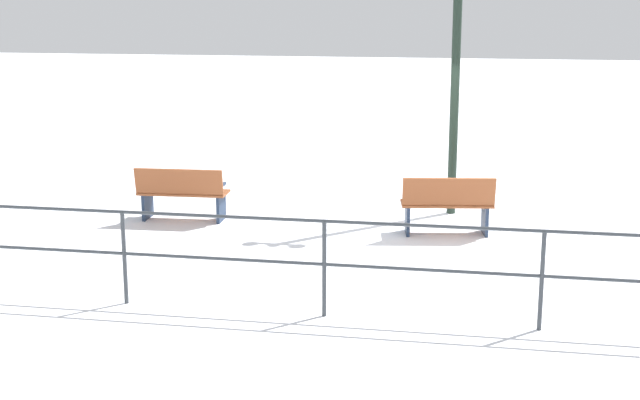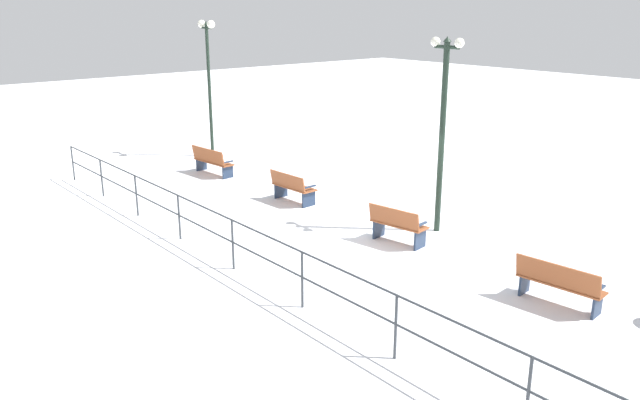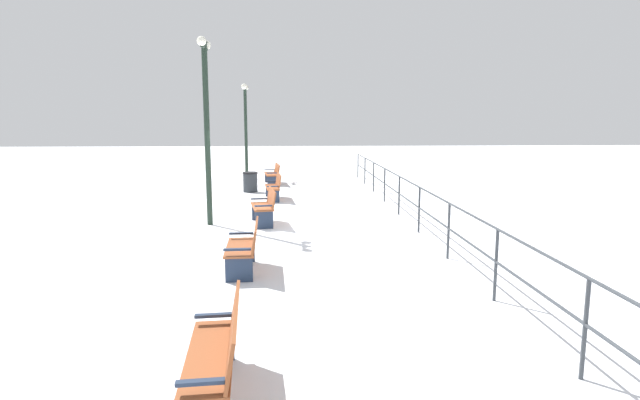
{
  "view_description": "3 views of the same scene",
  "coord_description": "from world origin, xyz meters",
  "px_view_note": "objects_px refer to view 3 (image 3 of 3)",
  "views": [
    {
      "loc": [
        -13.35,
        -0.51,
        3.56
      ],
      "look_at": [
        -2.18,
        1.56,
        0.96
      ],
      "focal_mm": 50.16,
      "sensor_mm": 36.0,
      "label": 1
    },
    {
      "loc": [
        -10.64,
        -9.76,
        5.45
      ],
      "look_at": [
        -1.77,
        0.81,
        1.23
      ],
      "focal_mm": 35.82,
      "sensor_mm": 36.0,
      "label": 2
    },
    {
      "loc": [
        -0.83,
        13.27,
        2.74
      ],
      "look_at": [
        -1.45,
        1.3,
        0.84
      ],
      "focal_mm": 28.58,
      "sensor_mm": 36.0,
      "label": 3
    }
  ],
  "objects_px": {
    "bench_third": "(265,206)",
    "trash_bin": "(250,182)",
    "lamppost_near": "(246,117)",
    "lamppost_middle": "(206,112)",
    "bench_second": "(274,186)",
    "bench_fifth": "(219,350)",
    "bench_nearest": "(273,174)",
    "bench_fourth": "(245,247)"
  },
  "relations": [
    {
      "from": "bench_fifth",
      "to": "lamppost_near",
      "type": "height_order",
      "value": "lamppost_near"
    },
    {
      "from": "bench_second",
      "to": "bench_fourth",
      "type": "xyz_separation_m",
      "value": [
        0.22,
        8.48,
        -0.01
      ]
    },
    {
      "from": "bench_second",
      "to": "bench_third",
      "type": "distance_m",
      "value": 4.23
    },
    {
      "from": "bench_third",
      "to": "lamppost_near",
      "type": "xyz_separation_m",
      "value": [
        1.45,
        -10.76,
        2.36
      ]
    },
    {
      "from": "bench_nearest",
      "to": "bench_third",
      "type": "xyz_separation_m",
      "value": [
        -0.12,
        8.47,
        0.03
      ]
    },
    {
      "from": "bench_third",
      "to": "bench_fourth",
      "type": "distance_m",
      "value": 4.25
    },
    {
      "from": "lamppost_near",
      "to": "bench_nearest",
      "type": "bearing_deg",
      "value": 120.15
    },
    {
      "from": "lamppost_middle",
      "to": "trash_bin",
      "type": "height_order",
      "value": "lamppost_middle"
    },
    {
      "from": "bench_fourth",
      "to": "lamppost_middle",
      "type": "bearing_deg",
      "value": -75.51
    },
    {
      "from": "bench_second",
      "to": "bench_fourth",
      "type": "bearing_deg",
      "value": 82.7
    },
    {
      "from": "bench_nearest",
      "to": "lamppost_middle",
      "type": "bearing_deg",
      "value": 73.5
    },
    {
      "from": "lamppost_near",
      "to": "trash_bin",
      "type": "relative_size",
      "value": 5.71
    },
    {
      "from": "bench_fourth",
      "to": "bench_third",
      "type": "bearing_deg",
      "value": -94.45
    },
    {
      "from": "bench_third",
      "to": "trash_bin",
      "type": "distance_m",
      "value": 6.19
    },
    {
      "from": "trash_bin",
      "to": "lamppost_middle",
      "type": "bearing_deg",
      "value": 84.85
    },
    {
      "from": "bench_nearest",
      "to": "bench_second",
      "type": "distance_m",
      "value": 4.24
    },
    {
      "from": "lamppost_middle",
      "to": "bench_third",
      "type": "bearing_deg",
      "value": 179.58
    },
    {
      "from": "lamppost_near",
      "to": "lamppost_middle",
      "type": "xyz_separation_m",
      "value": [
        0.0,
        10.75,
        0.1
      ]
    },
    {
      "from": "bench_second",
      "to": "trash_bin",
      "type": "xyz_separation_m",
      "value": [
        0.99,
        -1.89,
        -0.09
      ]
    },
    {
      "from": "bench_fifth",
      "to": "lamppost_middle",
      "type": "xyz_separation_m",
      "value": [
        1.46,
        -8.49,
        2.46
      ]
    },
    {
      "from": "bench_nearest",
      "to": "lamppost_middle",
      "type": "xyz_separation_m",
      "value": [
        1.33,
        8.46,
        2.48
      ]
    },
    {
      "from": "bench_fourth",
      "to": "bench_fifth",
      "type": "distance_m",
      "value": 4.24
    },
    {
      "from": "bench_fifth",
      "to": "bench_nearest",
      "type": "bearing_deg",
      "value": -94.25
    },
    {
      "from": "bench_third",
      "to": "lamppost_near",
      "type": "bearing_deg",
      "value": -91.27
    },
    {
      "from": "bench_third",
      "to": "bench_fifth",
      "type": "bearing_deg",
      "value": 81.15
    },
    {
      "from": "bench_nearest",
      "to": "trash_bin",
      "type": "xyz_separation_m",
      "value": [
        0.78,
        2.35,
        -0.07
      ]
    },
    {
      "from": "bench_fourth",
      "to": "bench_nearest",
      "type": "bearing_deg",
      "value": -92.8
    },
    {
      "from": "bench_fourth",
      "to": "bench_fifth",
      "type": "xyz_separation_m",
      "value": [
        -0.14,
        4.23,
        0.02
      ]
    },
    {
      "from": "bench_second",
      "to": "bench_fifth",
      "type": "relative_size",
      "value": 0.96
    },
    {
      "from": "bench_fifth",
      "to": "bench_third",
      "type": "bearing_deg",
      "value": -94.6
    },
    {
      "from": "bench_nearest",
      "to": "trash_bin",
      "type": "bearing_deg",
      "value": 64.04
    },
    {
      "from": "bench_nearest",
      "to": "bench_second",
      "type": "height_order",
      "value": "bench_second"
    },
    {
      "from": "bench_nearest",
      "to": "bench_fourth",
      "type": "bearing_deg",
      "value": 82.39
    },
    {
      "from": "bench_nearest",
      "to": "bench_second",
      "type": "xyz_separation_m",
      "value": [
        -0.21,
        4.24,
        0.02
      ]
    },
    {
      "from": "bench_nearest",
      "to": "bench_fifth",
      "type": "height_order",
      "value": "bench_fifth"
    },
    {
      "from": "bench_second",
      "to": "trash_bin",
      "type": "height_order",
      "value": "bench_second"
    },
    {
      "from": "lamppost_near",
      "to": "lamppost_middle",
      "type": "height_order",
      "value": "lamppost_middle"
    },
    {
      "from": "bench_nearest",
      "to": "bench_fifth",
      "type": "xyz_separation_m",
      "value": [
        -0.13,
        16.95,
        0.03
      ]
    },
    {
      "from": "bench_fifth",
      "to": "lamppost_middle",
      "type": "distance_m",
      "value": 8.96
    },
    {
      "from": "lamppost_near",
      "to": "lamppost_middle",
      "type": "bearing_deg",
      "value": 90.0
    },
    {
      "from": "bench_second",
      "to": "lamppost_middle",
      "type": "relative_size",
      "value": 0.35
    },
    {
      "from": "trash_bin",
      "to": "bench_nearest",
      "type": "bearing_deg",
      "value": -108.39
    }
  ]
}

